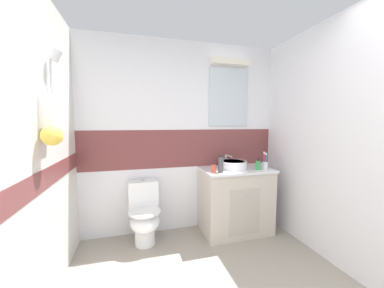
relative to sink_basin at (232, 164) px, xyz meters
The scene contains 10 objects.
wall_back_tiled 0.75m from the sink_basin, 153.31° to the left, with size 3.20×0.20×2.50m.
wall_left_shower_alcove 2.20m from the sink_basin, 154.12° to the right, with size 0.27×3.48×2.50m.
wall_right_plain 1.26m from the sink_basin, 51.87° to the right, with size 0.10×3.48×2.50m, color white.
vanity_cabinet 0.48m from the sink_basin, 25.45° to the right, with size 0.90×0.56×0.85m.
sink_basin is the anchor object (origin of this frame).
toilet 1.27m from the sink_basin, behind, with size 0.37×0.50×0.74m.
toothbrush_cup 0.41m from the sink_basin, 23.17° to the right, with size 0.07×0.07×0.22m.
soap_dispenser 0.32m from the sink_basin, 32.58° to the right, with size 0.06×0.06×0.15m.
lotion_bottle_short 0.38m from the sink_basin, 151.41° to the right, with size 0.05×0.05×0.12m.
mouthwash_bottle 0.31m from the sink_basin, 142.23° to the right, with size 0.06×0.06×0.21m.
Camera 1 is at (-0.64, -0.40, 1.44)m, focal length 20.23 mm.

